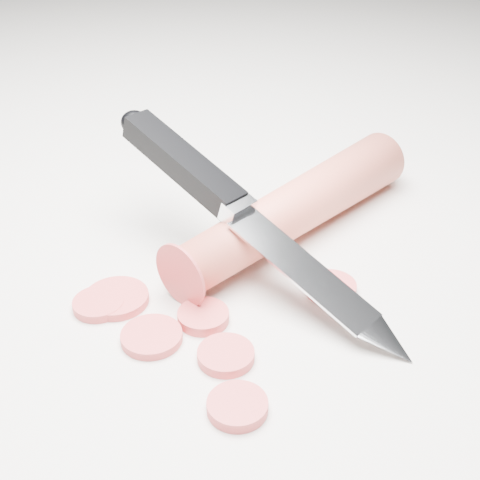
% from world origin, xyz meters
% --- Properties ---
extents(ground, '(2.40, 2.40, 0.00)m').
position_xyz_m(ground, '(0.00, 0.00, 0.00)').
color(ground, silver).
rests_on(ground, ground).
extents(carrot, '(0.10, 0.23, 0.04)m').
position_xyz_m(carrot, '(0.01, 0.07, 0.02)').
color(carrot, '#E05946').
rests_on(carrot, ground).
extents(carrot_slice_0, '(0.04, 0.04, 0.01)m').
position_xyz_m(carrot_slice_0, '(-0.06, -0.06, 0.00)').
color(carrot_slice_0, '#CF3C3E').
rests_on(carrot_slice_0, ground).
extents(carrot_slice_1, '(0.03, 0.03, 0.01)m').
position_xyz_m(carrot_slice_1, '(-0.00, -0.05, 0.00)').
color(carrot_slice_1, '#CF3C3E').
rests_on(carrot_slice_1, ground).
extents(carrot_slice_2, '(0.03, 0.03, 0.01)m').
position_xyz_m(carrot_slice_2, '(0.06, 0.01, 0.00)').
color(carrot_slice_2, '#CF3C3E').
rests_on(carrot_slice_2, ground).
extents(carrot_slice_3, '(0.04, 0.04, 0.01)m').
position_xyz_m(carrot_slice_3, '(-0.02, -0.08, 0.00)').
color(carrot_slice_3, '#CF3C3E').
rests_on(carrot_slice_3, ground).
extents(carrot_slice_4, '(0.03, 0.03, 0.01)m').
position_xyz_m(carrot_slice_4, '(0.02, -0.07, 0.00)').
color(carrot_slice_4, '#CF3C3E').
rests_on(carrot_slice_4, ground).
extents(carrot_slice_5, '(0.03, 0.03, 0.01)m').
position_xyz_m(carrot_slice_5, '(-0.07, -0.07, 0.00)').
color(carrot_slice_5, '#CF3C3E').
rests_on(carrot_slice_5, ground).
extents(carrot_slice_6, '(0.03, 0.03, 0.01)m').
position_xyz_m(carrot_slice_6, '(0.05, -0.11, 0.00)').
color(carrot_slice_6, '#CF3C3E').
rests_on(carrot_slice_6, ground).
extents(kitchen_knife, '(0.25, 0.10, 0.09)m').
position_xyz_m(kitchen_knife, '(0.00, 0.01, 0.04)').
color(kitchen_knife, silver).
rests_on(kitchen_knife, ground).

